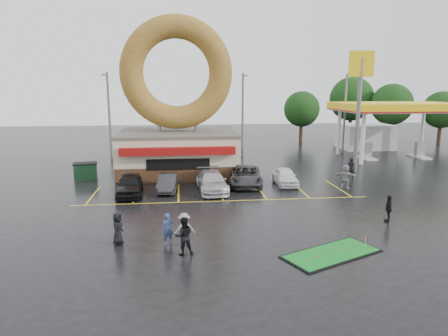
{
  "coord_description": "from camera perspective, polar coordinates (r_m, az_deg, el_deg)",
  "views": [
    {
      "loc": [
        -2.76,
        -22.21,
        7.47
      ],
      "look_at": [
        0.07,
        3.7,
        2.2
      ],
      "focal_mm": 32.0,
      "sensor_mm": 36.0,
      "label": 1
    }
  ],
  "objects": [
    {
      "name": "streetlight_right",
      "position": [
        48.02,
        16.93,
        7.73
      ],
      "size": [
        0.4,
        2.21,
        9.0
      ],
      "color": "slate",
      "rests_on": "ground"
    },
    {
      "name": "putting_green",
      "position": [
        19.23,
        15.12,
        -11.73
      ],
      "size": [
        5.02,
        3.74,
        0.58
      ],
      "color": "black",
      "rests_on": "ground"
    },
    {
      "name": "car_grey",
      "position": [
        31.06,
        3.06,
        -1.11
      ],
      "size": [
        3.07,
        5.55,
        1.47
      ],
      "primitive_type": "imported",
      "rotation": [
        0.0,
        0.0,
        -0.12
      ],
      "color": "#303032",
      "rests_on": "ground"
    },
    {
      "name": "car_white",
      "position": [
        31.49,
        8.71,
        -1.19
      ],
      "size": [
        1.68,
        3.93,
        1.32
      ],
      "primitive_type": "imported",
      "rotation": [
        0.0,
        0.0,
        -0.03
      ],
      "color": "white",
      "rests_on": "ground"
    },
    {
      "name": "tree_far_a",
      "position": [
        59.65,
        22.85,
        8.35
      ],
      "size": [
        5.6,
        5.6,
        8.0
      ],
      "color": "#332114",
      "rests_on": "ground"
    },
    {
      "name": "car_dgrey",
      "position": [
        29.57,
        -8.03,
        -2.09
      ],
      "size": [
        1.57,
        3.81,
        1.23
      ],
      "primitive_type": "imported",
      "rotation": [
        0.0,
        0.0,
        -0.07
      ],
      "color": "#2A292C",
      "rests_on": "ground"
    },
    {
      "name": "person_cameraman",
      "position": [
        24.42,
        22.45,
        -5.39
      ],
      "size": [
        0.71,
        0.97,
        1.53
      ],
      "primitive_type": "imported",
      "rotation": [
        0.0,
        0.0,
        -2.0
      ],
      "color": "black",
      "rests_on": "ground"
    },
    {
      "name": "dumpster",
      "position": [
        34.85,
        -19.17,
        -0.5
      ],
      "size": [
        2.0,
        1.52,
        1.3
      ],
      "primitive_type": "cube",
      "rotation": [
        0.0,
        0.0,
        0.19
      ],
      "color": "#173C21",
      "rests_on": "ground"
    },
    {
      "name": "person_blackjkt",
      "position": [
        18.35,
        -5.77,
        -9.63
      ],
      "size": [
        0.95,
        0.78,
        1.78
      ],
      "primitive_type": "imported",
      "rotation": [
        0.0,
        0.0,
        3.28
      ],
      "color": "black",
      "rests_on": "ground"
    },
    {
      "name": "person_walker_far",
      "position": [
        34.41,
        17.68,
        -0.11
      ],
      "size": [
        0.79,
        0.75,
        1.82
      ],
      "primitive_type": "imported",
      "rotation": [
        0.0,
        0.0,
        2.49
      ],
      "color": "black",
      "rests_on": "ground"
    },
    {
      "name": "person_walker_near",
      "position": [
        31.23,
        16.96,
        -1.17
      ],
      "size": [
        1.78,
        1.28,
        1.85
      ],
      "primitive_type": "imported",
      "rotation": [
        0.0,
        0.0,
        2.66
      ],
      "color": "gray",
      "rests_on": "ground"
    },
    {
      "name": "tree_far_c",
      "position": [
        61.44,
        17.77,
        9.37
      ],
      "size": [
        6.3,
        6.3,
        9.0
      ],
      "color": "#332114",
      "rests_on": "ground"
    },
    {
      "name": "car_silver",
      "position": [
        29.2,
        -1.76,
        -1.94
      ],
      "size": [
        2.3,
        5.06,
        1.44
      ],
      "primitive_type": "imported",
      "rotation": [
        0.0,
        0.0,
        0.06
      ],
      "color": "#B9B8BE",
      "rests_on": "ground"
    },
    {
      "name": "tree_far_b",
      "position": [
        61.14,
        28.67,
        7.29
      ],
      "size": [
        4.9,
        4.9,
        7.0
      ],
      "color": "#332114",
      "rests_on": "ground"
    },
    {
      "name": "donut_shop",
      "position": [
        35.31,
        -6.65,
        6.47
      ],
      "size": [
        10.2,
        8.7,
        13.5
      ],
      "color": "#472B19",
      "rests_on": "ground"
    },
    {
      "name": "streetlight_mid",
      "position": [
        43.73,
        2.69,
        7.9
      ],
      "size": [
        0.4,
        2.21,
        9.0
      ],
      "color": "slate",
      "rests_on": "ground"
    },
    {
      "name": "car_black",
      "position": [
        28.94,
        -13.35,
        -2.29
      ],
      "size": [
        2.07,
        4.56,
        1.52
      ],
      "primitive_type": "imported",
      "rotation": [
        0.0,
        0.0,
        0.06
      ],
      "color": "black",
      "rests_on": "ground"
    },
    {
      "name": "person_blue",
      "position": [
        19.66,
        -8.0,
        -8.62
      ],
      "size": [
        0.64,
        0.5,
        1.53
      ],
      "primitive_type": "imported",
      "rotation": [
        0.0,
        0.0,
        0.26
      ],
      "color": "navy",
      "rests_on": "ground"
    },
    {
      "name": "shell_sign",
      "position": [
        37.66,
        18.84,
        10.69
      ],
      "size": [
        2.2,
        0.36,
        10.6
      ],
      "color": "slate",
      "rests_on": "ground"
    },
    {
      "name": "ground",
      "position": [
        23.59,
        0.81,
        -7.03
      ],
      "size": [
        120.0,
        120.0,
        0.0
      ],
      "primitive_type": "plane",
      "color": "black",
      "rests_on": "ground"
    },
    {
      "name": "streetlight_left",
      "position": [
        42.83,
        -16.09,
        7.39
      ],
      "size": [
        0.4,
        2.21,
        9.0
      ],
      "color": "slate",
      "rests_on": "ground"
    },
    {
      "name": "tree_far_d",
      "position": [
        56.82,
        11.04,
        8.26
      ],
      "size": [
        4.9,
        4.9,
        7.0
      ],
      "color": "#332114",
      "rests_on": "ground"
    },
    {
      "name": "gas_station",
      "position": [
        48.93,
        21.64,
        6.21
      ],
      "size": [
        12.3,
        13.65,
        5.9
      ],
      "color": "silver",
      "rests_on": "ground"
    },
    {
      "name": "person_hoodie",
      "position": [
        19.43,
        -5.71,
        -8.69
      ],
      "size": [
        1.15,
        0.82,
        1.61
      ],
      "primitive_type": "imported",
      "rotation": [
        0.0,
        0.0,
        3.37
      ],
      "color": "gray",
      "rests_on": "ground"
    },
    {
      "name": "person_bystander",
      "position": [
        20.16,
        -14.95,
        -8.33
      ],
      "size": [
        0.66,
        0.86,
        1.57
      ],
      "primitive_type": "imported",
      "rotation": [
        0.0,
        0.0,
        1.34
      ],
      "color": "black",
      "rests_on": "ground"
    }
  ]
}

